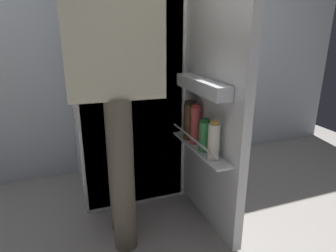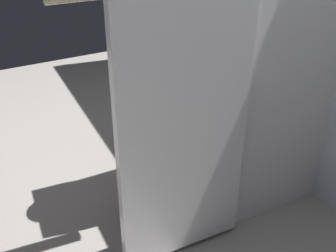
{
  "view_description": "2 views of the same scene",
  "coord_description": "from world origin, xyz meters",
  "views": [
    {
      "loc": [
        -0.41,
        -1.48,
        1.15
      ],
      "look_at": [
        0.12,
        -0.03,
        0.64
      ],
      "focal_mm": 31.7,
      "sensor_mm": 36.0,
      "label": 1
    },
    {
      "loc": [
        1.85,
        -0.9,
        1.81
      ],
      "look_at": [
        0.12,
        -0.04,
        0.63
      ],
      "focal_mm": 46.89,
      "sensor_mm": 36.0,
      "label": 2
    }
  ],
  "objects": [
    {
      "name": "ground_plane",
      "position": [
        0.0,
        0.0,
        0.0
      ],
      "size": [
        5.02,
        5.02,
        0.0
      ],
      "primitive_type": "plane",
      "color": "gray"
    },
    {
      "name": "refrigerator",
      "position": [
        0.03,
        0.51,
        0.86
      ],
      "size": [
        0.74,
        1.29,
        1.71
      ],
      "color": "white",
      "rests_on": "ground_plane"
    },
    {
      "name": "person",
      "position": [
        -0.15,
        -0.05,
        1.0
      ],
      "size": [
        0.55,
        0.78,
        1.66
      ],
      "color": "#665B4C",
      "rests_on": "ground_plane"
    }
  ]
}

